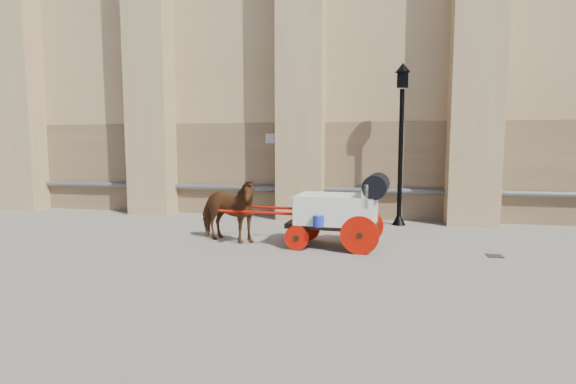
# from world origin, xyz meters

# --- Properties ---
(ground) EXTENTS (90.00, 90.00, 0.00)m
(ground) POSITION_xyz_m (0.00, 0.00, 0.00)
(ground) COLOR gray
(ground) RESTS_ON ground
(horse) EXTENTS (1.97, 1.35, 1.52)m
(horse) POSITION_xyz_m (-2.10, -0.03, 0.76)
(horse) COLOR brown
(horse) RESTS_ON ground
(carriage) EXTENTS (3.89, 1.41, 1.68)m
(carriage) POSITION_xyz_m (0.62, -0.04, 0.90)
(carriage) COLOR black
(carriage) RESTS_ON ground
(street_lamp) EXTENTS (0.43, 0.43, 4.57)m
(street_lamp) POSITION_xyz_m (1.97, 3.14, 2.44)
(street_lamp) COLOR black
(street_lamp) RESTS_ON ground
(drain_grate_near) EXTENTS (0.42, 0.42, 0.01)m
(drain_grate_near) POSITION_xyz_m (-0.31, -0.21, 0.01)
(drain_grate_near) COLOR black
(drain_grate_near) RESTS_ON ground
(drain_grate_far) EXTENTS (0.32, 0.32, 0.01)m
(drain_grate_far) POSITION_xyz_m (3.81, -0.19, 0.01)
(drain_grate_far) COLOR black
(drain_grate_far) RESTS_ON ground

